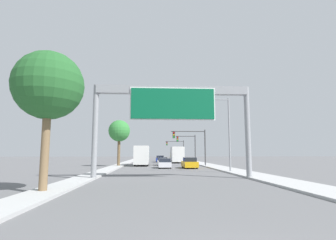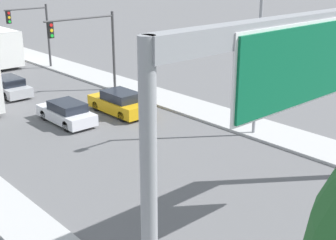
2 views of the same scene
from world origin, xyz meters
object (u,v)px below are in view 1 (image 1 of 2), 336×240
(traffic_light_mid_block, at_px, (189,144))
(sign_gantry, at_px, (173,105))
(truck_box_secondary, at_px, (142,156))
(car_far_left, at_px, (164,163))
(palm_tree_background, at_px, (119,131))
(car_mid_right, at_px, (160,159))
(traffic_light_near_intersection, at_px, (194,141))
(street_lamp_right, at_px, (226,128))
(palm_tree_foreground, at_px, (49,86))
(car_far_center, at_px, (162,161))
(car_near_left, at_px, (190,163))
(truck_box_primary, at_px, (177,155))
(traffic_light_far_intersection, at_px, (177,147))

(traffic_light_mid_block, bearing_deg, sign_gantry, -100.30)
(sign_gantry, distance_m, truck_box_secondary, 23.69)
(car_far_left, bearing_deg, palm_tree_background, 146.66)
(palm_tree_background, bearing_deg, car_mid_right, 69.95)
(car_far_left, relative_size, traffic_light_near_intersection, 0.74)
(sign_gantry, bearing_deg, street_lamp_right, 46.34)
(truck_box_secondary, height_order, palm_tree_foreground, palm_tree_foreground)
(truck_box_secondary, bearing_deg, traffic_light_mid_block, 38.45)
(car_far_center, distance_m, truck_box_secondary, 3.79)
(car_near_left, distance_m, car_far_left, 3.56)
(sign_gantry, distance_m, truck_box_primary, 35.52)
(car_far_center, relative_size, traffic_light_near_intersection, 0.79)
(car_mid_right, distance_m, traffic_light_near_intersection, 20.51)
(traffic_light_mid_block, xyz_separation_m, street_lamp_right, (1.07, -23.25, 1.04))
(sign_gantry, relative_size, car_near_left, 2.93)
(car_far_center, height_order, truck_box_secondary, truck_box_secondary)
(traffic_light_mid_block, bearing_deg, truck_box_primary, 111.72)
(car_near_left, height_order, traffic_light_near_intersection, traffic_light_near_intersection)
(truck_box_secondary, bearing_deg, car_far_left, -64.17)
(sign_gantry, relative_size, truck_box_secondary, 1.62)
(car_far_left, bearing_deg, street_lamp_right, -53.67)
(sign_gantry, height_order, traffic_light_near_intersection, sign_gantry)
(truck_box_primary, distance_m, palm_tree_foreground, 43.88)
(truck_box_primary, xyz_separation_m, traffic_light_near_intersection, (1.38, -14.95, 2.34))
(truck_box_secondary, distance_m, traffic_light_far_intersection, 28.51)
(car_far_center, distance_m, palm_tree_background, 9.34)
(car_far_center, xyz_separation_m, traffic_light_mid_block, (5.47, 6.07, 3.20))
(palm_tree_background, bearing_deg, car_near_left, -26.69)
(traffic_light_mid_block, relative_size, palm_tree_background, 0.78)
(car_near_left, bearing_deg, sign_gantry, -103.06)
(truck_box_primary, xyz_separation_m, truck_box_secondary, (-7.00, -12.07, -0.07))
(sign_gantry, distance_m, car_mid_right, 40.12)
(sign_gantry, relative_size, car_far_center, 2.89)
(car_far_center, height_order, traffic_light_near_intersection, traffic_light_near_intersection)
(truck_box_primary, distance_m, truck_box_secondary, 13.96)
(palm_tree_foreground, bearing_deg, truck_box_secondary, 82.52)
(car_mid_right, bearing_deg, palm_tree_background, -110.05)
(traffic_light_near_intersection, relative_size, street_lamp_right, 0.71)
(sign_gantry, distance_m, traffic_light_mid_block, 30.69)
(truck_box_secondary, bearing_deg, traffic_light_near_intersection, -18.95)
(car_mid_right, xyz_separation_m, palm_tree_foreground, (-7.47, -46.98, 5.11))
(sign_gantry, distance_m, traffic_light_near_intersection, 20.80)
(truck_box_primary, relative_size, traffic_light_mid_block, 1.52)
(traffic_light_far_intersection, xyz_separation_m, street_lamp_right, (1.53, -43.25, 1.08))
(traffic_light_near_intersection, distance_m, palm_tree_background, 12.03)
(sign_gantry, height_order, traffic_light_mid_block, sign_gantry)
(traffic_light_mid_block, relative_size, street_lamp_right, 0.69)
(car_far_left, distance_m, street_lamp_right, 11.83)
(car_far_center, relative_size, traffic_light_far_intersection, 0.83)
(truck_box_primary, bearing_deg, palm_tree_background, -125.77)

